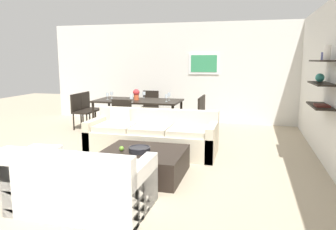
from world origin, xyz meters
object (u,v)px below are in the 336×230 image
object	(u,v)px
apple_on_coffee_table	(122,149)
centerpiece_vase	(136,94)
coffee_table	(143,163)
dining_table	(138,102)
wine_glass_left_near	(107,95)
sofa_beige	(152,137)
decorative_bowl	(140,149)
dining_chair_head	(150,105)
wine_glass_head	(144,93)
wine_glass_left_far	(112,94)
loveseat_white	(82,185)
dining_chair_left_near	(80,109)
wine_glass_foot	(131,97)
wine_glass_right_near	(166,97)
dining_chair_right_far	(198,111)
dining_chair_right_near	(195,114)
dining_chair_left_far	(89,106)
dining_chair_foot	(124,116)
wine_glass_right_far	(169,95)

from	to	relation	value
apple_on_coffee_table	centerpiece_vase	world-z (taller)	centerpiece_vase
coffee_table	dining_table	size ratio (longest dim) A/B	0.59
wine_glass_left_near	sofa_beige	bearing A→B (deg)	-44.76
decorative_bowl	dining_chair_head	size ratio (longest dim) A/B	0.36
wine_glass_head	dining_chair_head	bearing A→B (deg)	90.00
wine_glass_left_far	dining_chair_head	bearing A→B (deg)	46.55
loveseat_white	centerpiece_vase	bearing A→B (deg)	101.53
dining_chair_left_near	dining_table	bearing A→B (deg)	8.97
apple_on_coffee_table	wine_glass_foot	bearing A→B (deg)	107.78
loveseat_white	wine_glass_foot	size ratio (longest dim) A/B	8.65
sofa_beige	wine_glass_right_near	size ratio (longest dim) A/B	14.03
coffee_table	apple_on_coffee_table	bearing A→B (deg)	-164.00
sofa_beige	dining_chair_right_far	world-z (taller)	dining_chair_right_far
dining_table	dining_chair_head	xyz separation A→B (m)	(0.00, 0.91, -0.18)
dining_chair_right_near	apple_on_coffee_table	bearing A→B (deg)	-102.35
dining_chair_right_near	wine_glass_foot	distance (m)	1.51
decorative_bowl	dining_chair_left_far	xyz separation A→B (m)	(-2.55, 3.26, 0.08)
dining_chair_left_near	wine_glass_foot	xyz separation A→B (m)	(1.44, -0.22, 0.37)
sofa_beige	decorative_bowl	xyz separation A→B (m)	(0.21, -1.27, 0.13)
coffee_table	apple_on_coffee_table	xyz separation A→B (m)	(-0.30, -0.09, 0.23)
wine_glass_right_near	dining_chair_foot	bearing A→B (deg)	-133.45
dining_chair_head	apple_on_coffee_table	bearing A→B (deg)	-78.13
dining_chair_right_far	dining_chair_right_near	distance (m)	0.46
decorative_bowl	wine_glass_right_near	bearing A→B (deg)	97.12
decorative_bowl	dining_chair_right_near	size ratio (longest dim) A/B	0.36
dining_table	dining_chair_right_far	xyz separation A→B (m)	(1.44, 0.23, -0.18)
wine_glass_right_far	decorative_bowl	bearing A→B (deg)	-83.44
wine_glass_foot	dining_chair_left_near	bearing A→B (deg)	171.39
apple_on_coffee_table	wine_glass_head	xyz separation A→B (m)	(-0.83, 3.48, 0.44)
wine_glass_right_near	wine_glass_head	world-z (taller)	wine_glass_right_near
dining_chair_right_far	wine_glass_left_near	world-z (taller)	wine_glass_left_near
dining_table	dining_chair_right_far	bearing A→B (deg)	8.97
decorative_bowl	dining_table	size ratio (longest dim) A/B	0.15
coffee_table	wine_glass_right_near	distance (m)	2.93
wine_glass_left_far	wine_glass_right_near	bearing A→B (deg)	-9.53
wine_glass_head	dining_chair_left_near	bearing A→B (deg)	-154.96
apple_on_coffee_table	wine_glass_right_near	world-z (taller)	wine_glass_right_near
dining_table	dining_chair_left_near	xyz separation A→B (m)	(-1.44, -0.23, -0.18)
loveseat_white	dining_table	distance (m)	4.27
sofa_beige	dining_chair_left_near	bearing A→B (deg)	146.85
coffee_table	dining_chair_right_far	bearing A→B (deg)	84.41
wine_glass_left_near	wine_glass_right_near	world-z (taller)	same
apple_on_coffee_table	dining_chair_left_far	distance (m)	3.98
dining_chair_left_near	dining_chair_left_far	world-z (taller)	same
apple_on_coffee_table	dining_chair_right_near	distance (m)	2.87
loveseat_white	wine_glass_head	world-z (taller)	wine_glass_head
coffee_table	loveseat_white	bearing A→B (deg)	-104.73
loveseat_white	apple_on_coffee_table	size ratio (longest dim) A/B	20.65
wine_glass_foot	coffee_table	bearing A→B (deg)	-65.62
dining_chair_right_far	sofa_beige	bearing A→B (deg)	-105.26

